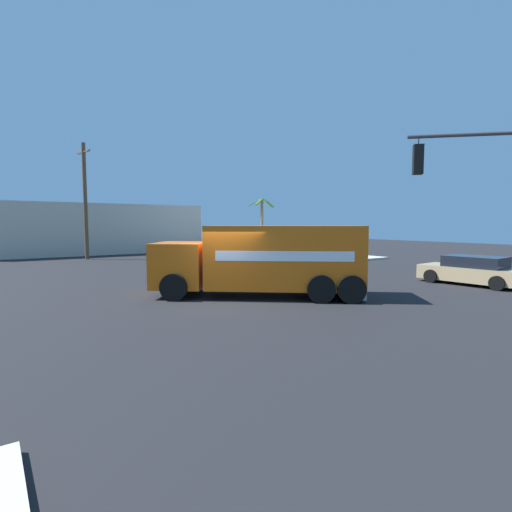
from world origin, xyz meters
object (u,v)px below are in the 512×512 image
at_px(palm_tree_far, 262,216).
at_px(utility_pole, 85,200).
at_px(sedan_tan, 472,271).
at_px(delivery_truck, 265,259).
at_px(vending_machine_blue, 257,244).
at_px(vending_machine_red, 281,247).
at_px(traffic_light_primary, 512,189).

bearing_deg(palm_tree_far, utility_pole, 169.42).
bearing_deg(palm_tree_far, sedan_tan, -98.62).
relative_size(delivery_truck, sedan_tan, 1.75).
xyz_separation_m(palm_tree_far, utility_pole, (-14.88, 2.78, 1.13)).
bearing_deg(vending_machine_blue, delivery_truck, -124.14).
bearing_deg(delivery_truck, palm_tree_far, 54.51).
xyz_separation_m(sedan_tan, palm_tree_far, (3.16, 20.86, 2.86)).
bearing_deg(vending_machine_blue, palm_tree_far, 47.68).
bearing_deg(delivery_truck, utility_pole, 96.34).
distance_m(sedan_tan, vending_machine_red, 13.57).
height_order(vending_machine_red, utility_pole, utility_pole).
bearing_deg(vending_machine_blue, traffic_light_primary, -104.00).
bearing_deg(sedan_tan, vending_machine_red, 91.29).
bearing_deg(delivery_truck, vending_machine_red, 48.63).
distance_m(delivery_truck, vending_machine_blue, 18.16).
height_order(traffic_light_primary, vending_machine_red, traffic_light_primary).
height_order(traffic_light_primary, sedan_tan, traffic_light_primary).
relative_size(vending_machine_red, palm_tree_far, 0.37).
bearing_deg(sedan_tan, vending_machine_blue, 87.65).
distance_m(vending_machine_red, vending_machine_blue, 4.77).
bearing_deg(utility_pole, delivery_truck, -83.66).
relative_size(delivery_truck, utility_pole, 0.86).
height_order(sedan_tan, palm_tree_far, palm_tree_far).
bearing_deg(vending_machine_red, delivery_truck, -131.37).
xyz_separation_m(delivery_truck, traffic_light_primary, (4.82, -6.51, 2.45)).
relative_size(sedan_tan, palm_tree_far, 0.87).
xyz_separation_m(traffic_light_primary, sedan_tan, (4.62, 3.33, -3.24)).
xyz_separation_m(vending_machine_red, palm_tree_far, (3.47, 7.30, 2.43)).
xyz_separation_m(delivery_truck, palm_tree_far, (12.61, 17.68, 2.07)).
xyz_separation_m(sedan_tan, vending_machine_blue, (0.75, 18.21, 0.44)).
relative_size(sedan_tan, vending_machine_blue, 2.38).
xyz_separation_m(delivery_truck, utility_pole, (-2.27, 20.46, 3.20)).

